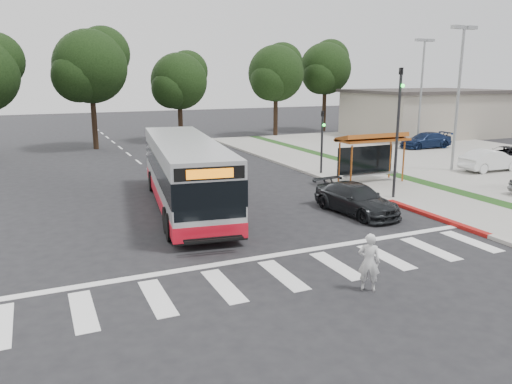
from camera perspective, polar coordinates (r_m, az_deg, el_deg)
ground at (r=20.25m, az=-3.38°, el=-4.48°), size 140.00×140.00×0.00m
sidewalk_east at (r=32.13m, az=10.03°, el=2.10°), size 4.00×40.00×0.12m
curb_east at (r=31.07m, az=6.96°, el=1.86°), size 0.30×40.00×0.15m
curb_east_red at (r=23.32m, az=19.68°, el=-2.67°), size 0.32×6.00×0.15m
parking_lot at (r=41.37m, az=22.40°, el=3.76°), size 18.00×36.00×0.10m
commercial_building at (r=54.52m, az=18.63°, el=8.40°), size 14.00×10.00×4.40m
building_roof_cap at (r=54.40m, az=18.81°, el=10.86°), size 14.60×10.60×0.30m
crosswalk_ladder at (r=15.95m, az=3.10°, el=-9.46°), size 18.00×2.60×0.01m
bus_shelter at (r=29.33m, az=13.04°, el=5.45°), size 4.20×1.60×2.86m
traffic_signal_ne_tall at (r=25.61m, az=15.93°, el=7.64°), size 0.18×0.37×6.50m
traffic_signal_ne_short at (r=31.41m, az=7.57°, el=6.41°), size 0.18×0.37×4.00m
lot_light_front at (r=34.54m, az=22.25°, el=11.87°), size 1.90×0.35×9.01m
lot_light_mid at (r=45.91m, az=18.45°, el=12.27°), size 1.90×0.35×9.01m
tree_ne_a at (r=51.48m, az=2.34°, el=13.50°), size 6.16×5.74×9.30m
tree_ne_b at (r=56.64m, az=7.96°, el=13.90°), size 6.16×5.74×10.02m
tree_north_a at (r=44.41m, az=-18.33°, el=13.59°), size 6.60×6.15×10.17m
tree_north_b at (r=47.88m, az=-8.73°, el=12.50°), size 5.72×5.33×8.43m
transit_bus at (r=23.63m, az=-8.07°, el=2.01°), size 4.42×12.71×3.22m
pedestrian at (r=14.95m, az=12.79°, el=-7.81°), size 0.76×0.71×1.74m
dark_sedan at (r=23.04m, az=11.36°, el=-0.80°), size 2.32×4.77×1.34m
parked_car_1 at (r=35.58m, az=25.23°, el=3.30°), size 4.22×1.54×1.38m
parked_car_2 at (r=39.20m, az=26.51°, el=3.82°), size 4.19×2.00×1.16m
parked_car_3 at (r=44.81m, az=18.81°, el=5.62°), size 4.65×2.13×1.32m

